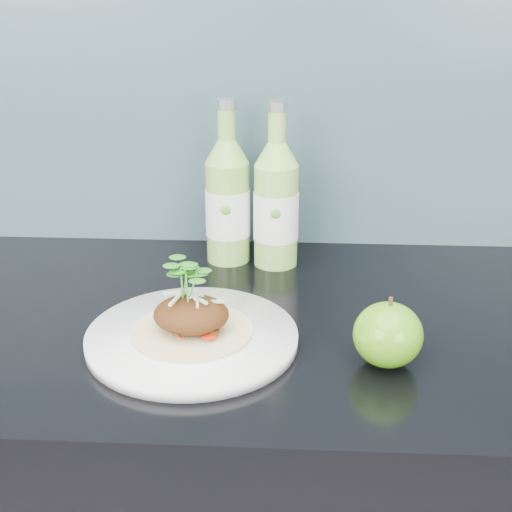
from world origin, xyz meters
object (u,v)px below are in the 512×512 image
(cider_bottle_right, at_px, (276,205))
(cider_bottle_left, at_px, (228,202))
(dinner_plate, at_px, (192,338))
(green_apple, at_px, (388,335))

(cider_bottle_right, bearing_deg, cider_bottle_left, 174.00)
(dinner_plate, distance_m, cider_bottle_right, 0.30)
(dinner_plate, distance_m, cider_bottle_left, 0.30)
(green_apple, xyz_separation_m, cider_bottle_left, (-0.22, 0.32, 0.06))
(cider_bottle_right, bearing_deg, green_apple, -61.63)
(dinner_plate, relative_size, cider_bottle_right, 1.20)
(dinner_plate, height_order, cider_bottle_left, cider_bottle_left)
(cider_bottle_right, bearing_deg, dinner_plate, -107.29)
(cider_bottle_left, bearing_deg, green_apple, -32.40)
(green_apple, relative_size, cider_bottle_right, 0.35)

